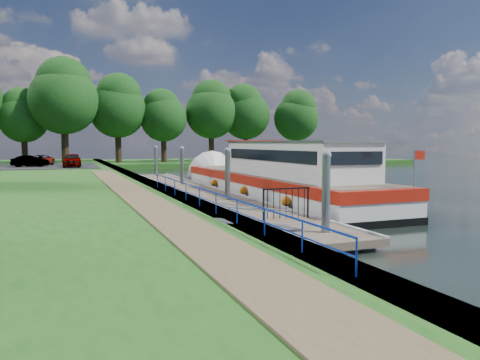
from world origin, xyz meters
name	(u,v)px	position (x,y,z in m)	size (l,w,h in m)	color
ground	(317,242)	(0.00, 0.00, 0.00)	(160.00, 160.00, 0.00)	black
bank_edge	(151,189)	(-2.55, 15.00, 0.39)	(1.10, 90.00, 0.78)	#473D2D
far_bank	(204,163)	(12.00, 52.00, 0.30)	(60.00, 18.00, 0.60)	#1F5017
footpath	(138,196)	(-4.40, 8.00, 0.80)	(1.60, 40.00, 0.05)	brown
carpark	(23,167)	(-11.00, 38.00, 0.81)	(14.00, 12.00, 0.06)	black
blue_fence	(207,195)	(-2.75, 3.00, 1.31)	(0.04, 18.04, 0.72)	#0C2DBF
pontoon	(202,194)	(0.00, 13.00, 0.18)	(2.50, 30.00, 0.56)	brown
mooring_piles	(201,176)	(0.00, 13.00, 1.28)	(0.30, 27.30, 3.55)	gray
gangway	(258,224)	(-1.85, 0.50, 0.63)	(2.58, 1.00, 0.92)	#A5A8AD
gate_panel	(286,199)	(0.00, 2.20, 1.15)	(1.85, 0.05, 1.15)	black
barge	(269,179)	(3.60, 11.53, 1.09)	(4.36, 21.15, 4.78)	black
horizon_trees	(108,105)	(-1.61, 48.68, 7.95)	(54.38, 10.03, 12.87)	#332316
car_a	(72,160)	(-6.45, 35.01, 1.50)	(1.58, 3.93, 1.34)	#999999
car_b	(30,161)	(-10.26, 36.89, 1.39)	(1.18, 3.39, 1.12)	#999999
car_d	(39,160)	(-9.54, 39.54, 1.37)	(1.78, 3.87, 1.08)	#999999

